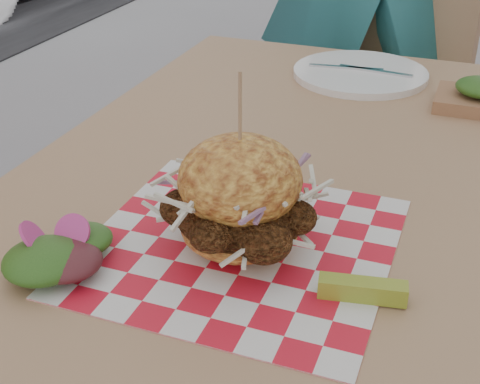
{
  "coord_description": "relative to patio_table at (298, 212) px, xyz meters",
  "views": [
    {
      "loc": [
        0.07,
        -1.0,
        1.2
      ],
      "look_at": [
        -0.17,
        -0.36,
        0.82
      ],
      "focal_mm": 50.0,
      "sensor_mm": 36.0,
      "label": 1
    }
  ],
  "objects": [
    {
      "name": "paper_liner",
      "position": [
        -0.01,
        -0.23,
        0.08
      ],
      "size": [
        0.36,
        0.36,
        0.0
      ],
      "primitive_type": "cube",
      "color": "red",
      "rests_on": "patio_table"
    },
    {
      "name": "patio_chair",
      "position": [
        0.03,
        1.08,
        -0.12
      ],
      "size": [
        0.52,
        0.53,
        0.95
      ],
      "rotation": [
        0.0,
        0.0,
        -0.28
      ],
      "color": "tan",
      "rests_on": "ground"
    },
    {
      "name": "place_setting",
      "position": [
        0.0,
        0.43,
        0.09
      ],
      "size": [
        0.27,
        0.27,
        0.02
      ],
      "color": "white",
      "rests_on": "patio_table"
    },
    {
      "name": "patio_table",
      "position": [
        0.0,
        0.0,
        0.0
      ],
      "size": [
        0.8,
        1.2,
        0.75
      ],
      "color": "tan",
      "rests_on": "ground"
    },
    {
      "name": "pickle_spear",
      "position": [
        0.15,
        -0.28,
        0.09
      ],
      "size": [
        0.1,
        0.04,
        0.02
      ],
      "primitive_type": "cube",
      "rotation": [
        0.0,
        0.0,
        0.18
      ],
      "color": "#96AC32",
      "rests_on": "paper_liner"
    },
    {
      "name": "kraft_tray",
      "position": [
        0.23,
        0.34,
        0.1
      ],
      "size": [
        0.15,
        0.12,
        0.06
      ],
      "color": "#926342",
      "rests_on": "patio_table"
    },
    {
      "name": "side_salad",
      "position": [
        -0.2,
        -0.34,
        0.09
      ],
      "size": [
        0.14,
        0.14,
        0.05
      ],
      "color": "#3F1419",
      "rests_on": "patio_table"
    },
    {
      "name": "sandwich",
      "position": [
        -0.01,
        -0.23,
        0.14
      ],
      "size": [
        0.19,
        0.19,
        0.22
      ],
      "color": "gold",
      "rests_on": "paper_liner"
    }
  ]
}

